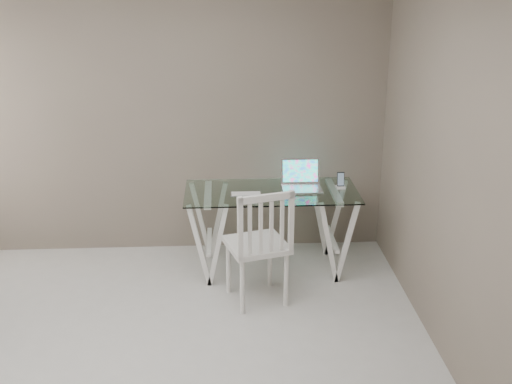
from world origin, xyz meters
TOP-DOWN VIEW (x-y plane):
  - room at (-0.06, 0.02)m, footprint 4.50×4.52m
  - desk at (0.90, 1.72)m, footprint 1.50×0.70m
  - chair at (0.77, 1.09)m, footprint 0.56×0.56m
  - laptop at (1.17, 1.80)m, footprint 0.34×0.29m
  - keyboard at (0.68, 1.65)m, footprint 0.27×0.11m
  - mouse at (0.77, 1.50)m, footprint 0.11×0.07m
  - phone_dock at (1.52, 1.77)m, footprint 0.08×0.08m

SIDE VIEW (x-z plane):
  - desk at x=0.90m, z-range 0.01..0.76m
  - chair at x=0.77m, z-range 0.05..1.05m
  - keyboard at x=0.68m, z-range 0.75..0.75m
  - mouse at x=0.77m, z-range 0.75..0.78m
  - phone_dock at x=1.52m, z-range 0.71..0.86m
  - laptop at x=1.17m, z-range 0.68..0.92m
  - room at x=-0.06m, z-range 0.36..3.07m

